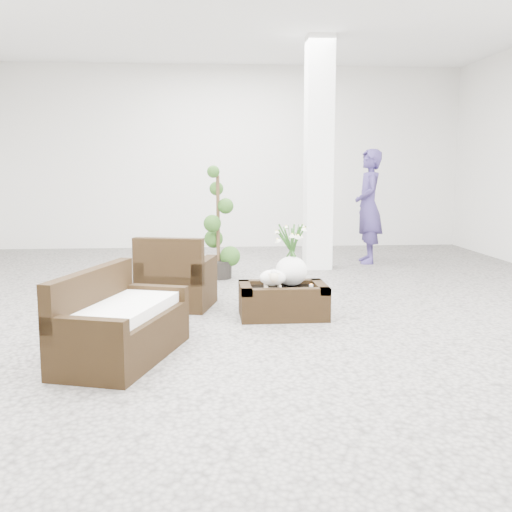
{
  "coord_description": "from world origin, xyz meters",
  "views": [
    {
      "loc": [
        -0.54,
        -6.53,
        1.55
      ],
      "look_at": [
        0.0,
        -0.1,
        0.62
      ],
      "focal_mm": 42.94,
      "sensor_mm": 36.0,
      "label": 1
    }
  ],
  "objects": [
    {
      "name": "ground",
      "position": [
        0.0,
        0.0,
        0.0
      ],
      "size": [
        11.0,
        11.0,
        0.0
      ],
      "primitive_type": "plane",
      "color": "gray",
      "rests_on": "ground"
    },
    {
      "name": "topiary",
      "position": [
        -0.35,
        2.05,
        0.78
      ],
      "size": [
        0.41,
        0.41,
        1.55
      ],
      "primitive_type": null,
      "color": "#244716",
      "rests_on": "ground"
    },
    {
      "name": "shopper",
      "position": [
        2.12,
        3.26,
        0.93
      ],
      "size": [
        0.5,
        0.71,
        1.86
      ],
      "primitive_type": "imported",
      "rotation": [
        0.0,
        0.0,
        -1.66
      ],
      "color": "navy",
      "rests_on": "ground"
    },
    {
      "name": "planter_narcissus",
      "position": [
        0.37,
        -0.2,
        0.71
      ],
      "size": [
        0.44,
        0.44,
        0.8
      ],
      "primitive_type": null,
      "color": "white",
      "rests_on": "coffee_table"
    },
    {
      "name": "column",
      "position": [
        1.2,
        2.8,
        1.75
      ],
      "size": [
        0.4,
        0.4,
        3.5
      ],
      "primitive_type": "cube",
      "color": "white",
      "rests_on": "ground"
    },
    {
      "name": "armchair",
      "position": [
        -0.86,
        0.28,
        0.41
      ],
      "size": [
        0.91,
        0.89,
        0.81
      ],
      "primitive_type": "cube",
      "rotation": [
        0.0,
        0.0,
        2.9
      ],
      "color": "black",
      "rests_on": "ground"
    },
    {
      "name": "loveseat",
      "position": [
        -1.21,
        -1.6,
        0.36
      ],
      "size": [
        1.04,
        1.5,
        0.73
      ],
      "primitive_type": "cube",
      "rotation": [
        0.0,
        0.0,
        1.26
      ],
      "color": "black",
      "rests_on": "ground"
    },
    {
      "name": "coffee_table",
      "position": [
        0.27,
        -0.3,
        0.16
      ],
      "size": [
        0.9,
        0.6,
        0.31
      ],
      "primitive_type": "cube",
      "color": "black",
      "rests_on": "ground"
    },
    {
      "name": "tealight",
      "position": [
        0.57,
        -0.28,
        0.33
      ],
      "size": [
        0.04,
        0.04,
        0.03
      ],
      "primitive_type": "cylinder",
      "color": "white",
      "rests_on": "coffee_table"
    },
    {
      "name": "sheep_figurine",
      "position": [
        0.15,
        -0.4,
        0.42
      ],
      "size": [
        0.28,
        0.23,
        0.21
      ],
      "primitive_type": "ellipsoid",
      "color": "white",
      "rests_on": "coffee_table"
    }
  ]
}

